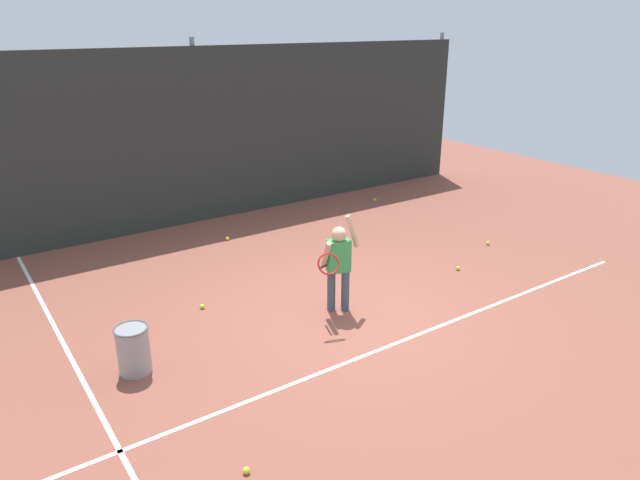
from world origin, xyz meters
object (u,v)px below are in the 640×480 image
Objects in this scene: tennis_ball_2 at (375,200)px; tennis_ball_1 at (202,306)px; tennis_player at (338,262)px; tennis_ball_0 at (488,243)px; tennis_ball_4 at (458,268)px; ball_hopper at (133,349)px; tennis_ball_3 at (227,239)px; tennis_ball_5 at (246,470)px.

tennis_ball_1 is at bearing -153.78° from tennis_ball_2.
tennis_player is 1.99m from tennis_ball_1.
tennis_ball_0 is 1.00× the size of tennis_ball_4.
tennis_ball_0 is (3.65, 0.50, -0.69)m from tennis_player.
tennis_ball_4 is at bearing -0.87° from ball_hopper.
tennis_ball_0 is at bearing 20.35° from tennis_ball_4.
tennis_ball_4 is (5.13, -0.08, -0.26)m from ball_hopper.
tennis_ball_1 is 2.64m from tennis_ball_3.
ball_hopper is at bearing 179.13° from tennis_ball_4.
tennis_player is at bearing 39.28° from tennis_ball_5.
tennis_ball_1 is at bearing 72.96° from tennis_ball_5.
ball_hopper is 6.41m from tennis_ball_0.
tennis_player is 20.46× the size of tennis_ball_4.
tennis_ball_1 is (1.24, 1.00, -0.26)m from ball_hopper.
tennis_ball_5 is (-6.11, -2.51, 0.00)m from tennis_ball_0.
tennis_player is at bearing -2.14° from ball_hopper.
tennis_player is 20.46× the size of tennis_ball_1.
tennis_player is 3.75m from tennis_ball_0.
ball_hopper is 8.52× the size of tennis_ball_3.
tennis_player reaches higher than tennis_ball_5.
tennis_player is at bearing -135.16° from tennis_ball_2.
tennis_ball_1 is at bearing -123.52° from tennis_ball_3.
tennis_ball_3 is 1.00× the size of tennis_ball_4.
tennis_ball_4 is 1.00× the size of tennis_ball_5.
tennis_ball_2 is 1.00× the size of tennis_ball_3.
tennis_ball_2 is at bearing 89.60° from tennis_ball_0.
tennis_ball_3 is at bearing 126.51° from tennis_ball_4.
tennis_ball_1 is at bearing 164.53° from tennis_ball_4.
tennis_ball_3 is 1.00× the size of tennis_ball_5.
tennis_ball_5 is (-2.41, -5.32, 0.00)m from tennis_ball_3.
tennis_ball_0 is 4.64m from tennis_ball_3.
tennis_ball_0 is 1.00× the size of tennis_ball_3.
tennis_ball_0 is at bearing 22.32° from tennis_ball_5.
tennis_ball_5 is (-0.95, -3.11, 0.00)m from tennis_ball_1.
tennis_ball_0 is (6.40, 0.39, -0.26)m from ball_hopper.
tennis_ball_2 is (0.02, 3.15, 0.00)m from tennis_ball_0.
ball_hopper is 2.15m from tennis_ball_5.
tennis_ball_0 and tennis_ball_5 have the same top height.
tennis_ball_3 and tennis_ball_4 have the same top height.
tennis_ball_1 is 3.25m from tennis_ball_5.
tennis_ball_0 is at bearing -6.69° from tennis_ball_1.
tennis_player is 2.40× the size of ball_hopper.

